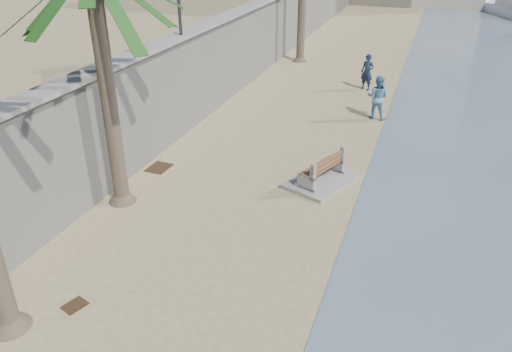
# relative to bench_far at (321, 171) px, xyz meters

# --- Properties ---
(seawall) EXTENTS (0.45, 70.00, 3.50)m
(seawall) POSITION_rel_bench_far_xyz_m (-5.95, 10.56, 1.35)
(seawall) COLOR gray
(seawall) RESTS_ON ground_plane
(wall_cap) EXTENTS (0.80, 70.00, 0.12)m
(wall_cap) POSITION_rel_bench_far_xyz_m (-5.95, 10.56, 3.15)
(wall_cap) COLOR gray
(wall_cap) RESTS_ON seawall
(bench_far) EXTENTS (2.18, 2.58, 0.91)m
(bench_far) POSITION_rel_bench_far_xyz_m (0.00, 0.00, 0.00)
(bench_far) COLOR gray
(bench_far) RESTS_ON ground_plane
(person_a) EXTENTS (0.81, 0.65, 1.94)m
(person_a) POSITION_rel_bench_far_xyz_m (-0.14, 10.08, 0.57)
(person_a) COLOR #142137
(person_a) RESTS_ON ground_plane
(person_b) EXTENTS (1.04, 0.86, 1.97)m
(person_b) POSITION_rel_bench_far_xyz_m (0.82, 6.30, 0.59)
(person_b) COLOR #5388AD
(person_b) RESTS_ON ground_plane
(yacht_far) EXTENTS (6.81, 9.79, 1.50)m
(yacht_far) POSITION_rel_bench_far_xyz_m (8.27, 35.75, -0.05)
(yacht_far) COLOR silver
(yacht_far) RESTS_ON bay_water
(debris_c) EXTENTS (0.68, 0.83, 0.03)m
(debris_c) POSITION_rel_bench_far_xyz_m (-5.22, -0.76, -0.38)
(debris_c) COLOR #382616
(debris_c) RESTS_ON ground_plane
(debris_d) EXTENTS (0.51, 0.57, 0.03)m
(debris_d) POSITION_rel_bench_far_xyz_m (-3.62, -7.15, -0.38)
(debris_d) COLOR #382616
(debris_d) RESTS_ON ground_plane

